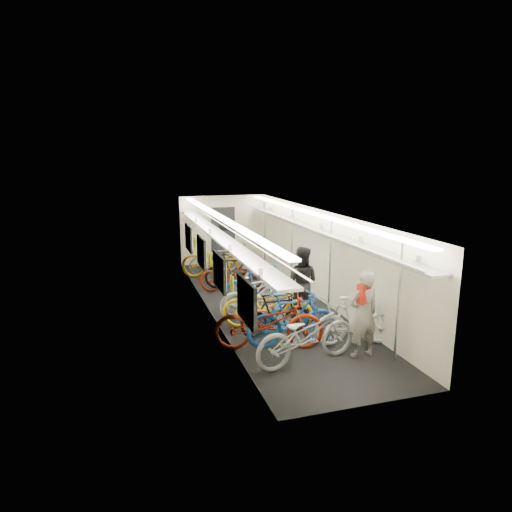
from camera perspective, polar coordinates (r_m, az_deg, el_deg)
train_car_shell at (r=11.95m, az=-1.29°, el=2.25°), size 10.00×10.00×10.00m
bicycle_0 at (r=8.56m, az=6.33°, el=-9.75°), size 2.23×1.13×1.12m
bicycle_1 at (r=9.25m, az=4.58°, el=-7.87°), size 1.92×0.60×1.15m
bicycle_2 at (r=9.10m, az=1.65°, el=-8.21°), size 2.30×1.31×1.14m
bicycle_3 at (r=9.79m, az=2.47°, el=-7.31°), size 1.58×0.47×0.94m
bicycle_4 at (r=10.17m, az=1.44°, el=-6.19°), size 2.12×1.36×1.05m
bicycle_5 at (r=11.06m, az=-0.33°, el=-4.87°), size 1.67×0.84×0.96m
bicycle_6 at (r=11.02m, az=0.07°, el=-4.73°), size 2.10×1.16×1.04m
bicycle_7 at (r=11.63m, az=0.50°, el=-3.67°), size 1.89×0.93×1.09m
bicycle_8 at (r=12.79m, az=-2.95°, el=-2.44°), size 1.96×1.30×0.98m
bicycle_9 at (r=13.08m, az=-2.70°, el=-1.94°), size 1.81×1.06×1.05m
bicycle_10 at (r=14.26m, az=-4.97°, el=-0.51°), size 2.33×1.54×1.16m
bicycle_11 at (r=9.53m, az=12.43°, el=-7.87°), size 1.78×0.79×1.04m
bicycle_12 at (r=14.86m, az=-5.27°, el=-0.38°), size 1.93×1.11×0.96m
bicycle_14 at (r=15.11m, az=-3.37°, el=-0.07°), size 1.95×0.87×0.99m
passenger_near at (r=8.90m, az=13.22°, el=-7.09°), size 0.64×0.44×1.71m
passenger_mid at (r=10.75m, az=5.63°, el=-3.34°), size 1.06×1.02×1.73m
backpack at (r=8.72m, az=13.34°, el=-4.56°), size 0.29×0.23×0.38m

